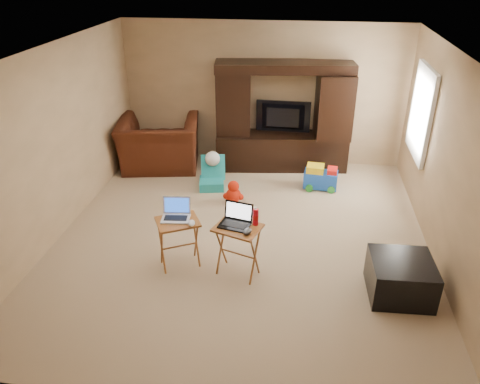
# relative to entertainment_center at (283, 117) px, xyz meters

# --- Properties ---
(floor) EXTENTS (5.50, 5.50, 0.00)m
(floor) POSITION_rel_entertainment_center_xyz_m (-0.38, -2.43, -0.95)
(floor) COLOR tan
(floor) RESTS_ON ground
(ceiling) EXTENTS (5.50, 5.50, 0.00)m
(ceiling) POSITION_rel_entertainment_center_xyz_m (-0.38, -2.43, 1.55)
(ceiling) COLOR silver
(ceiling) RESTS_ON ground
(wall_back) EXTENTS (5.00, 0.00, 5.00)m
(wall_back) POSITION_rel_entertainment_center_xyz_m (-0.38, 0.32, 0.30)
(wall_back) COLOR tan
(wall_back) RESTS_ON ground
(wall_front) EXTENTS (5.00, 0.00, 5.00)m
(wall_front) POSITION_rel_entertainment_center_xyz_m (-0.38, -5.18, 0.30)
(wall_front) COLOR tan
(wall_front) RESTS_ON ground
(wall_left) EXTENTS (0.00, 5.50, 5.50)m
(wall_left) POSITION_rel_entertainment_center_xyz_m (-2.88, -2.43, 0.30)
(wall_left) COLOR tan
(wall_left) RESTS_ON ground
(wall_right) EXTENTS (0.00, 5.50, 5.50)m
(wall_right) POSITION_rel_entertainment_center_xyz_m (2.12, -2.43, 0.30)
(wall_right) COLOR tan
(wall_right) RESTS_ON ground
(window_pane) EXTENTS (0.00, 1.20, 1.20)m
(window_pane) POSITION_rel_entertainment_center_xyz_m (2.10, -0.88, 0.45)
(window_pane) COLOR white
(window_pane) RESTS_ON ground
(window_frame) EXTENTS (0.06, 1.14, 1.34)m
(window_frame) POSITION_rel_entertainment_center_xyz_m (2.08, -0.88, 0.45)
(window_frame) COLOR white
(window_frame) RESTS_ON ground
(entertainment_center) EXTENTS (2.37, 0.85, 1.89)m
(entertainment_center) POSITION_rel_entertainment_center_xyz_m (0.00, 0.00, 0.00)
(entertainment_center) COLOR black
(entertainment_center) RESTS_ON floor
(television) EXTENTS (0.96, 0.15, 0.55)m
(television) POSITION_rel_entertainment_center_xyz_m (0.00, 0.07, -0.04)
(television) COLOR black
(television) RESTS_ON entertainment_center
(recliner) EXTENTS (1.58, 1.43, 0.90)m
(recliner) POSITION_rel_entertainment_center_xyz_m (-2.16, -0.32, -0.50)
(recliner) COLOR #471D0F
(recliner) RESTS_ON floor
(child_rocker) EXTENTS (0.48, 0.52, 0.53)m
(child_rocker) POSITION_rel_entertainment_center_xyz_m (-1.08, -1.02, -0.68)
(child_rocker) COLOR teal
(child_rocker) RESTS_ON floor
(plush_toy) EXTENTS (0.34, 0.28, 0.37)m
(plush_toy) POSITION_rel_entertainment_center_xyz_m (-0.65, -1.47, -0.76)
(plush_toy) COLOR red
(plush_toy) RESTS_ON floor
(push_toy) EXTENTS (0.59, 0.44, 0.42)m
(push_toy) POSITION_rel_entertainment_center_xyz_m (0.71, -0.78, -0.74)
(push_toy) COLOR blue
(push_toy) RESTS_ON floor
(ottoman) EXTENTS (0.72, 0.72, 0.45)m
(ottoman) POSITION_rel_entertainment_center_xyz_m (1.57, -3.38, -0.72)
(ottoman) COLOR black
(ottoman) RESTS_ON floor
(tray_table_left) EXTENTS (0.62, 0.58, 0.64)m
(tray_table_left) POSITION_rel_entertainment_center_xyz_m (-1.06, -3.18, -0.63)
(tray_table_left) COLOR #A16227
(tray_table_left) RESTS_ON floor
(tray_table_right) EXTENTS (0.62, 0.56, 0.67)m
(tray_table_right) POSITION_rel_entertainment_center_xyz_m (-0.32, -3.26, -0.61)
(tray_table_right) COLOR brown
(tray_table_right) RESTS_ON floor
(laptop_left) EXTENTS (0.36, 0.31, 0.24)m
(laptop_left) POSITION_rel_entertainment_center_xyz_m (-1.09, -3.15, -0.19)
(laptop_left) COLOR silver
(laptop_left) RESTS_ON tray_table_left
(laptop_right) EXTENTS (0.40, 0.36, 0.24)m
(laptop_right) POSITION_rel_entertainment_center_xyz_m (-0.36, -3.24, -0.16)
(laptop_right) COLOR black
(laptop_right) RESTS_ON tray_table_right
(mouse_left) EXTENTS (0.11, 0.14, 0.05)m
(mouse_left) POSITION_rel_entertainment_center_xyz_m (-0.87, -3.25, -0.28)
(mouse_left) COLOR silver
(mouse_left) RESTS_ON tray_table_left
(mouse_right) EXTENTS (0.13, 0.16, 0.06)m
(mouse_right) POSITION_rel_entertainment_center_xyz_m (-0.19, -3.38, -0.25)
(mouse_right) COLOR #404045
(mouse_right) RESTS_ON tray_table_right
(water_bottle) EXTENTS (0.07, 0.07, 0.21)m
(water_bottle) POSITION_rel_entertainment_center_xyz_m (-0.12, -3.18, -0.18)
(water_bottle) COLOR red
(water_bottle) RESTS_ON tray_table_right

